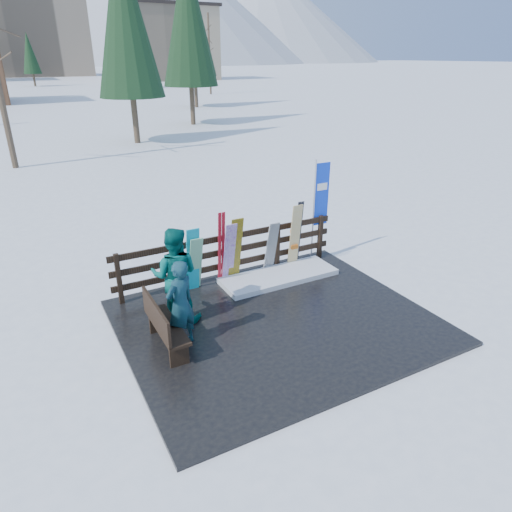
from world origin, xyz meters
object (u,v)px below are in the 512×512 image
snowboard_3 (229,253)px  snowboard_0 (193,260)px  snowboard_5 (295,236)px  person_back (175,275)px  rental_flag (320,198)px  person_front (180,304)px  bench (163,324)px  snowboard_2 (235,250)px  snowboard_1 (196,264)px  snowboard_4 (271,247)px

snowboard_3 → snowboard_0: bearing=-180.0°
snowboard_5 → person_back: (-3.41, -0.98, 0.15)m
rental_flag → snowboard_5: bearing=-163.0°
snowboard_3 → person_front: bearing=-134.7°
snowboard_0 → snowboard_3: snowboard_0 is taller
snowboard_0 → person_front: bearing=-117.0°
bench → snowboard_2: 2.99m
person_front → snowboard_5: bearing=-177.4°
snowboard_0 → snowboard_3: bearing=0.0°
bench → person_front: size_ratio=0.89×
snowboard_3 → snowboard_5: bearing=-0.0°
snowboard_1 → snowboard_5: 2.62m
bench → rental_flag: bearing=23.5°
snowboard_2 → snowboard_4: size_ratio=1.20×
snowboard_3 → person_front: 2.62m
person_front → snowboard_3: bearing=-159.2°
person_front → person_back: (0.22, 0.89, 0.14)m
snowboard_5 → snowboard_4: bearing=180.0°
snowboard_0 → snowboard_1: snowboard_0 is taller
snowboard_4 → rental_flag: rental_flag is taller
bench → snowboard_1: size_ratio=1.11×
snowboard_2 → person_front: person_front is taller
snowboard_1 → snowboard_5: size_ratio=0.81×
bench → snowboard_4: snowboard_4 is taller
snowboard_4 → rental_flag: 1.83m
snowboard_5 → rental_flag: (0.88, 0.27, 0.78)m
snowboard_5 → rental_flag: rental_flag is taller
snowboard_3 → rental_flag: bearing=5.8°
snowboard_0 → snowboard_2: snowboard_2 is taller
bench → person_front: (0.34, -0.03, 0.33)m
person_back → snowboard_4: bearing=-131.5°
snowboard_0 → rental_flag: rental_flag is taller
rental_flag → person_back: 4.51m
snowboard_5 → snowboard_0: bearing=180.0°
snowboard_2 → snowboard_4: (0.96, -0.00, -0.14)m
bench → person_front: person_front is taller
person_front → snowboard_1: bearing=-143.0°
snowboard_3 → snowboard_2: bearing=0.0°
snowboard_2 → snowboard_3: snowboard_2 is taller
snowboard_4 → rental_flag: size_ratio=0.52×
person_front → snowboard_4: bearing=-172.3°
snowboard_1 → snowboard_4: snowboard_4 is taller
snowboard_3 → snowboard_4: bearing=-0.0°
snowboard_4 → snowboard_5: size_ratio=0.82×
snowboard_5 → person_front: 4.08m
rental_flag → snowboard_0: bearing=-175.7°
rental_flag → person_front: size_ratio=1.54×
snowboard_1 → person_back: 1.30m
snowboard_1 → snowboard_3: size_ratio=0.88×
snowboard_1 → rental_flag: size_ratio=0.52×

